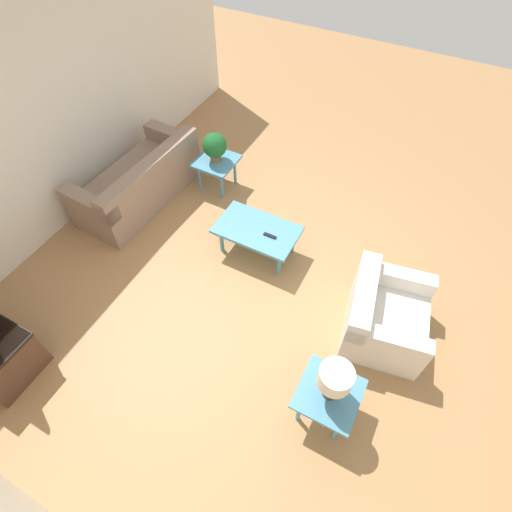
# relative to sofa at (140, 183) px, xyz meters

# --- Properties ---
(ground_plane) EXTENTS (14.00, 14.00, 0.00)m
(ground_plane) POSITION_rel_sofa_xyz_m (-2.35, 0.45, -0.30)
(ground_plane) COLOR #A87A4C
(wall_right) EXTENTS (0.12, 7.20, 2.70)m
(wall_right) POSITION_rel_sofa_xyz_m (0.71, 0.45, 1.05)
(wall_right) COLOR silver
(wall_right) RESTS_ON ground_plane
(sofa) EXTENTS (0.92, 1.86, 0.77)m
(sofa) POSITION_rel_sofa_xyz_m (0.00, 0.00, 0.00)
(sofa) COLOR gray
(sofa) RESTS_ON ground_plane
(armchair) EXTENTS (0.95, 1.06, 0.73)m
(armchair) POSITION_rel_sofa_xyz_m (-3.59, 0.50, -0.00)
(armchair) COLOR silver
(armchair) RESTS_ON ground_plane
(coffee_table) EXTENTS (1.00, 0.60, 0.42)m
(coffee_table) POSITION_rel_sofa_xyz_m (-1.88, 0.10, 0.07)
(coffee_table) COLOR teal
(coffee_table) RESTS_ON ground_plane
(side_table_plant) EXTENTS (0.55, 0.55, 0.47)m
(side_table_plant) POSITION_rel_sofa_xyz_m (-0.80, -0.73, 0.11)
(side_table_plant) COLOR teal
(side_table_plant) RESTS_ON ground_plane
(side_table_lamp) EXTENTS (0.55, 0.55, 0.47)m
(side_table_lamp) POSITION_rel_sofa_xyz_m (-3.39, 1.59, 0.11)
(side_table_lamp) COLOR teal
(side_table_lamp) RESTS_ON ground_plane
(potted_plant) EXTENTS (0.33, 0.33, 0.41)m
(potted_plant) POSITION_rel_sofa_xyz_m (-0.80, -0.73, 0.41)
(potted_plant) COLOR brown
(potted_plant) RESTS_ON side_table_plant
(table_lamp) EXTENTS (0.29, 0.29, 0.45)m
(table_lamp) POSITION_rel_sofa_xyz_m (-3.39, 1.59, 0.48)
(table_lamp) COLOR #333333
(table_lamp) RESTS_ON side_table_lamp
(remote_control) EXTENTS (0.16, 0.04, 0.02)m
(remote_control) POSITION_rel_sofa_xyz_m (-2.08, 0.14, 0.13)
(remote_control) COLOR black
(remote_control) RESTS_ON coffee_table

